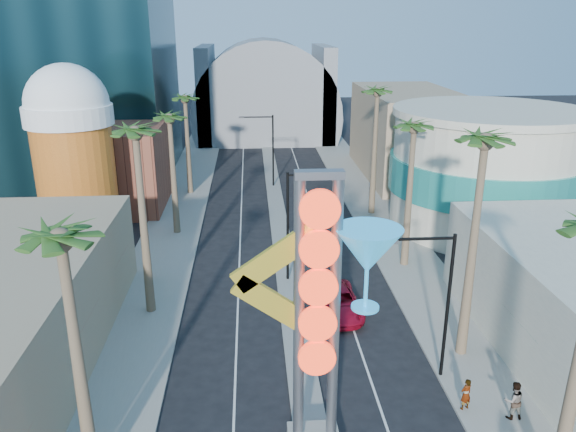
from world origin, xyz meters
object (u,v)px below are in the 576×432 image
object	(u,v)px
neon_sign	(338,301)
pedestrian_b	(514,400)
pedestrian_a	(466,394)
red_pickup	(338,302)

from	to	relation	value
neon_sign	pedestrian_b	size ratio (longest dim) A/B	6.61
pedestrian_a	pedestrian_b	size ratio (longest dim) A/B	0.86
red_pickup	pedestrian_a	size ratio (longest dim) A/B	3.42
pedestrian_a	pedestrian_b	xyz separation A→B (m)	(1.95, -0.76, 0.14)
pedestrian_a	red_pickup	bearing A→B (deg)	-85.87
red_pickup	pedestrian_a	xyz separation A→B (m)	(4.56, -9.90, 0.19)
neon_sign	red_pickup	size ratio (longest dim) A/B	2.25
red_pickup	pedestrian_b	size ratio (longest dim) A/B	2.93
red_pickup	pedestrian_a	distance (m)	10.90
neon_sign	red_pickup	distance (m)	13.98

